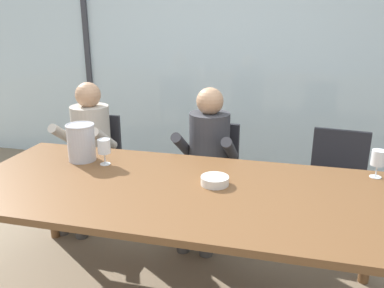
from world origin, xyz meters
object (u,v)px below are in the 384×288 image
at_px(chair_near_curtain, 95,157).
at_px(wine_glass_by_left_taster, 104,147).
at_px(dining_table, 177,197).
at_px(chair_center, 337,179).
at_px(ice_bucket_primary, 81,142).
at_px(chair_left_of_center, 210,168).
at_px(person_beige_jumper, 87,144).
at_px(tasting_bowl, 215,181).
at_px(wine_glass_near_bucket, 378,159).
at_px(person_charcoal_jacket, 207,154).

bearing_deg(chair_near_curtain, wine_glass_by_left_taster, -57.68).
relative_size(dining_table, chair_center, 2.91).
distance_m(ice_bucket_primary, wine_glass_by_left_taster, 0.19).
height_order(chair_center, ice_bucket_primary, ice_bucket_primary).
relative_size(chair_left_of_center, chair_center, 1.00).
relative_size(chair_near_curtain, wine_glass_by_left_taster, 5.01).
distance_m(person_beige_jumper, tasting_bowl, 1.43).
xyz_separation_m(chair_near_curtain, wine_glass_near_bucket, (2.19, -0.54, 0.37)).
distance_m(chair_center, tasting_bowl, 1.23).
bearing_deg(tasting_bowl, wine_glass_near_bucket, 20.37).
distance_m(dining_table, wine_glass_near_bucket, 1.23).
bearing_deg(wine_glass_by_left_taster, chair_center, 25.64).
xyz_separation_m(person_beige_jumper, wine_glass_by_left_taster, (0.46, -0.58, 0.21)).
height_order(chair_left_of_center, wine_glass_near_bucket, wine_glass_near_bucket).
height_order(chair_center, person_beige_jumper, person_beige_jumper).
bearing_deg(wine_glass_by_left_taster, dining_table, -22.32).
distance_m(ice_bucket_primary, wine_glass_near_bucket, 1.90).
relative_size(chair_center, tasting_bowl, 5.26).
xyz_separation_m(chair_center, person_charcoal_jacket, (-1.00, -0.17, 0.17)).
bearing_deg(wine_glass_by_left_taster, wine_glass_near_bucket, 6.71).
bearing_deg(dining_table, chair_near_curtain, 137.12).
height_order(chair_near_curtain, ice_bucket_primary, ice_bucket_primary).
bearing_deg(person_beige_jumper, chair_near_curtain, 102.70).
relative_size(chair_near_curtain, chair_center, 1.00).
bearing_deg(tasting_bowl, dining_table, -157.08).
bearing_deg(chair_center, chair_left_of_center, -172.28).
distance_m(chair_left_of_center, chair_center, 1.00).
distance_m(chair_center, ice_bucket_primary, 1.93).
relative_size(tasting_bowl, wine_glass_by_left_taster, 0.95).
xyz_separation_m(chair_left_of_center, wine_glass_near_bucket, (1.14, -0.53, 0.37)).
distance_m(dining_table, ice_bucket_primary, 0.82).
bearing_deg(tasting_bowl, chair_center, 48.52).
height_order(person_charcoal_jacket, ice_bucket_primary, person_charcoal_jacket).
distance_m(dining_table, chair_center, 1.42).
xyz_separation_m(chair_left_of_center, wine_glass_by_left_taster, (-0.57, -0.73, 0.38)).
bearing_deg(person_charcoal_jacket, ice_bucket_primary, -141.05).
xyz_separation_m(chair_left_of_center, ice_bucket_primary, (-0.76, -0.69, 0.39)).
relative_size(dining_table, chair_near_curtain, 2.91).
distance_m(dining_table, person_beige_jumper, 1.31).
height_order(ice_bucket_primary, tasting_bowl, ice_bucket_primary).
bearing_deg(chair_center, person_beige_jumper, -168.67).
xyz_separation_m(dining_table, ice_bucket_primary, (-0.75, 0.27, 0.19)).
height_order(dining_table, wine_glass_by_left_taster, wine_glass_by_left_taster).
distance_m(tasting_bowl, wine_glass_by_left_taster, 0.79).
bearing_deg(wine_glass_near_bucket, person_beige_jumper, 169.98).
height_order(person_beige_jumper, tasting_bowl, person_beige_jumper).
height_order(chair_near_curtain, wine_glass_near_bucket, wine_glass_near_bucket).
relative_size(person_charcoal_jacket, wine_glass_near_bucket, 6.84).
relative_size(chair_center, person_beige_jumper, 0.73).
bearing_deg(person_beige_jumper, dining_table, -35.11).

